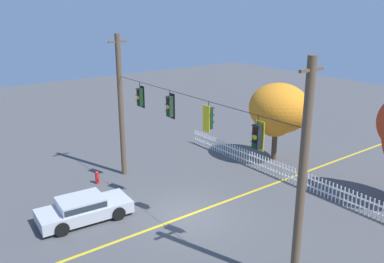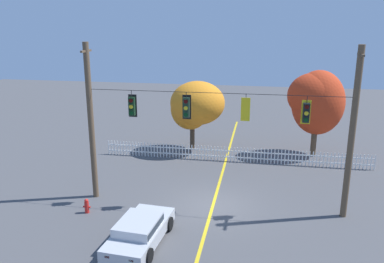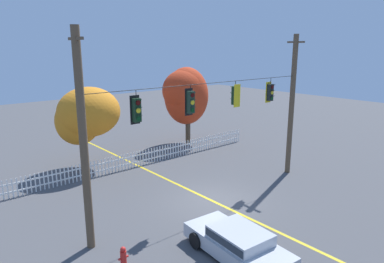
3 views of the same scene
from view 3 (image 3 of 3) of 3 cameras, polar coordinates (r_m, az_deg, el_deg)
name	(u,v)px [view 3 (image 3 of 3)]	position (r m, az deg, el deg)	size (l,w,h in m)	color
ground	(212,201)	(17.94, 3.25, -11.21)	(80.00, 80.00, 0.00)	#4C4C4F
lane_centerline_stripe	(212,201)	(17.94, 3.25, -11.20)	(0.16, 36.00, 0.01)	gold
signal_support_span	(213,119)	(16.63, 3.44, 2.01)	(13.16, 1.10, 8.26)	brown
traffic_signal_northbound_secondary	(136,110)	(13.95, -9.05, 3.48)	(0.43, 0.38, 1.39)	black
traffic_signal_westbound_side	(191,102)	(15.55, -0.25, 4.82)	(0.43, 0.38, 1.38)	black
traffic_signal_northbound_primary	(235,95)	(17.51, 7.08, 5.87)	(0.43, 0.38, 1.28)	black
traffic_signal_eastbound_side	(270,92)	(19.67, 12.62, 6.26)	(0.43, 0.38, 1.37)	black
white_picket_fence	(146,157)	(23.17, -7.54, -4.13)	(18.01, 0.06, 1.02)	white
autumn_maple_near_fence	(86,115)	(22.83, -16.99, 2.61)	(3.99, 3.63, 5.15)	#473828
autumn_maple_mid	(185,94)	(27.44, -1.11, 6.11)	(3.92, 3.27, 6.04)	brown
parked_car	(238,242)	(13.43, 7.49, -17.51)	(2.23, 4.41, 1.15)	#B7BABF
fire_hydrant	(123,257)	(13.24, -11.14, -19.40)	(0.38, 0.22, 0.75)	red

